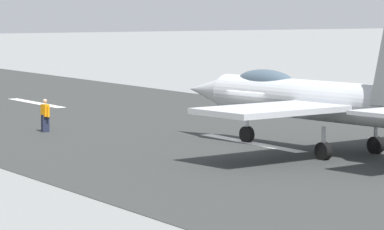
{
  "coord_description": "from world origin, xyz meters",
  "views": [
    {
      "loc": [
        -42.45,
        29.23,
        6.4
      ],
      "look_at": [
        -5.69,
        6.99,
        2.2
      ],
      "focal_mm": 105.26,
      "sensor_mm": 36.0,
      "label": 1
    }
  ],
  "objects": [
    {
      "name": "crew_person",
      "position": [
        9.69,
        6.36,
        0.85
      ],
      "size": [
        0.7,
        0.36,
        1.7
      ],
      "color": "#1E2338",
      "rests_on": "ground"
    },
    {
      "name": "runway_strip",
      "position": [
        -0.02,
        0.0,
        0.01
      ],
      "size": [
        240.0,
        26.0,
        0.02
      ],
      "color": "#303231",
      "rests_on": "ground"
    },
    {
      "name": "fighter_jet",
      "position": [
        -3.88,
        -0.68,
        2.35
      ],
      "size": [
        17.05,
        13.93,
        5.55
      ],
      "color": "#AFB3B9",
      "rests_on": "ground"
    },
    {
      "name": "ground_plane",
      "position": [
        0.0,
        0.0,
        0.0
      ],
      "size": [
        400.0,
        400.0,
        0.0
      ],
      "primitive_type": "plane",
      "color": "gray"
    }
  ]
}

